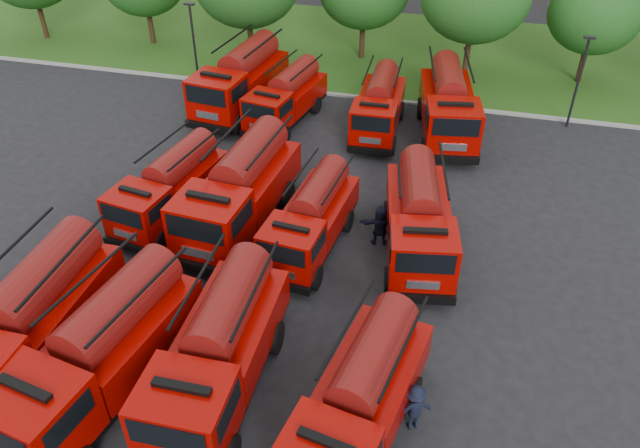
# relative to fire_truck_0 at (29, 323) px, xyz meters

# --- Properties ---
(ground) EXTENTS (140.00, 140.00, 0.00)m
(ground) POSITION_rel_fire_truck_0_xyz_m (6.19, 4.90, -1.80)
(ground) COLOR black
(ground) RESTS_ON ground
(lawn) EXTENTS (70.00, 16.00, 0.12)m
(lawn) POSITION_rel_fire_truck_0_xyz_m (6.19, 30.90, -1.74)
(lawn) COLOR #285215
(lawn) RESTS_ON ground
(curb) EXTENTS (70.00, 0.30, 0.14)m
(curb) POSITION_rel_fire_truck_0_xyz_m (6.19, 22.80, -1.73)
(curb) COLOR gray
(curb) RESTS_ON ground
(tree_5) EXTENTS (5.46, 5.46, 6.68)m
(tree_5) POSITION_rel_fire_truck_0_xyz_m (19.19, 28.40, 2.54)
(tree_5) COLOR #382314
(tree_5) RESTS_ON ground
(lamp_post_0) EXTENTS (0.60, 0.25, 5.11)m
(lamp_post_0) POSITION_rel_fire_truck_0_xyz_m (-3.81, 22.10, 1.09)
(lamp_post_0) COLOR black
(lamp_post_0) RESTS_ON ground
(lamp_post_1) EXTENTS (0.60, 0.25, 5.11)m
(lamp_post_1) POSITION_rel_fire_truck_0_xyz_m (18.19, 22.10, 1.09)
(lamp_post_1) COLOR black
(lamp_post_1) RESTS_ON ground
(fire_truck_0) EXTENTS (2.93, 7.89, 3.58)m
(fire_truck_0) POSITION_rel_fire_truck_0_xyz_m (0.00, 0.00, 0.00)
(fire_truck_0) COLOR black
(fire_truck_0) RESTS_ON ground
(fire_truck_1) EXTENTS (3.94, 8.06, 3.52)m
(fire_truck_1) POSITION_rel_fire_truck_0_xyz_m (2.87, -0.56, -0.03)
(fire_truck_1) COLOR black
(fire_truck_1) RESTS_ON ground
(fire_truck_2) EXTENTS (2.86, 7.49, 3.38)m
(fire_truck_2) POSITION_rel_fire_truck_0_xyz_m (6.33, 0.53, -0.10)
(fire_truck_2) COLOR black
(fire_truck_2) RESTS_ON ground
(fire_truck_3) EXTENTS (3.58, 7.27, 3.17)m
(fire_truck_3) POSITION_rel_fire_truck_0_xyz_m (10.90, -0.20, -0.21)
(fire_truck_3) COLOR black
(fire_truck_3) RESTS_ON ground
(fire_truck_4) EXTENTS (3.27, 6.78, 2.96)m
(fire_truck_4) POSITION_rel_fire_truck_0_xyz_m (0.69, 8.91, -0.31)
(fire_truck_4) COLOR black
(fire_truck_4) RESTS_ON ground
(fire_truck_5) EXTENTS (3.39, 8.09, 3.59)m
(fire_truck_5) POSITION_rel_fire_truck_0_xyz_m (3.89, 8.99, 0.01)
(fire_truck_5) COLOR black
(fire_truck_5) RESTS_ON ground
(fire_truck_6) EXTENTS (2.83, 6.56, 2.90)m
(fire_truck_6) POSITION_rel_fire_truck_0_xyz_m (7.22, 8.21, -0.34)
(fire_truck_6) COLOR black
(fire_truck_6) RESTS_ON ground
(fire_truck_7) EXTENTS (3.66, 7.45, 3.25)m
(fire_truck_7) POSITION_rel_fire_truck_0_xyz_m (11.45, 9.05, -0.17)
(fire_truck_7) COLOR black
(fire_truck_7) RESTS_ON ground
(fire_truck_8) EXTENTS (3.67, 8.10, 3.56)m
(fire_truck_8) POSITION_rel_fire_truck_0_xyz_m (-0.04, 19.74, -0.01)
(fire_truck_8) COLOR black
(fire_truck_8) RESTS_ON ground
(fire_truck_9) EXTENTS (3.32, 6.70, 2.92)m
(fire_truck_9) POSITION_rel_fire_truck_0_xyz_m (2.95, 18.81, -0.33)
(fire_truck_9) COLOR black
(fire_truck_9) RESTS_ON ground
(fire_truck_10) EXTENTS (2.62, 6.64, 2.98)m
(fire_truck_10) POSITION_rel_fire_truck_0_xyz_m (8.09, 18.99, -0.30)
(fire_truck_10) COLOR black
(fire_truck_10) RESTS_ON ground
(fire_truck_11) EXTENTS (3.85, 7.95, 3.47)m
(fire_truck_11) POSITION_rel_fire_truck_0_xyz_m (11.69, 19.48, -0.06)
(fire_truck_11) COLOR black
(fire_truck_11) RESTS_ON ground
(firefighter_3) EXTENTS (1.27, 1.04, 1.74)m
(firefighter_3) POSITION_rel_fire_truck_0_xyz_m (12.45, 0.53, -1.80)
(firefighter_3) COLOR black
(firefighter_3) RESTS_ON ground
(firefighter_4) EXTENTS (0.89, 0.93, 1.60)m
(firefighter_4) POSITION_rel_fire_truck_0_xyz_m (3.74, 2.07, -1.80)
(firefighter_4) COLOR black
(firefighter_4) RESTS_ON ground
(firefighter_5) EXTENTS (1.83, 1.12, 1.83)m
(firefighter_5) POSITION_rel_fire_truck_0_xyz_m (9.90, 9.17, -1.80)
(firefighter_5) COLOR black
(firefighter_5) RESTS_ON ground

